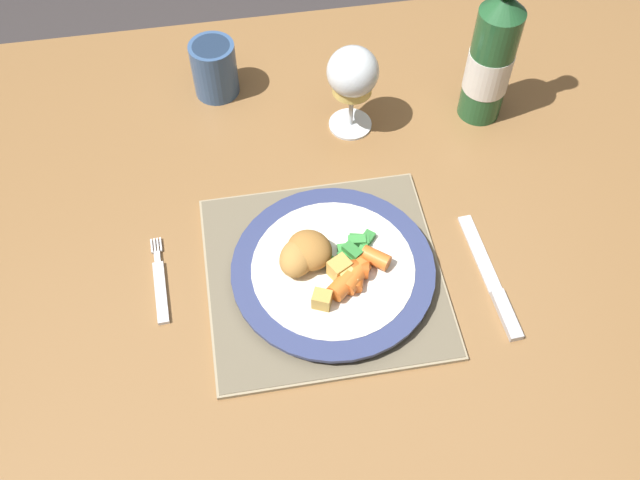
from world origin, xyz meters
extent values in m
plane|color=#383333|center=(0.00, 0.00, 0.00)|extent=(6.00, 6.00, 0.00)
cube|color=olive|center=(0.00, 0.00, 0.72)|extent=(1.56, 0.87, 0.04)
cube|color=olive|center=(0.72, 0.38, 0.35)|extent=(0.06, 0.06, 0.70)
cube|color=gray|center=(0.06, -0.11, 0.74)|extent=(0.30, 0.29, 0.01)
cube|color=#6B604A|center=(0.06, -0.11, 0.75)|extent=(0.29, 0.29, 0.00)
cylinder|color=white|center=(0.07, -0.11, 0.75)|extent=(0.21, 0.21, 0.01)
cylinder|color=navy|center=(0.07, -0.11, 0.76)|extent=(0.26, 0.26, 0.01)
cylinder|color=white|center=(0.07, -0.11, 0.77)|extent=(0.21, 0.21, 0.00)
ellipsoid|color=#A87033|center=(0.04, -0.09, 0.79)|extent=(0.08, 0.08, 0.04)
ellipsoid|color=#B77F3D|center=(0.03, -0.10, 0.78)|extent=(0.07, 0.07, 0.04)
cube|color=green|center=(0.09, -0.09, 0.77)|extent=(0.02, 0.01, 0.01)
cube|color=green|center=(0.11, -0.08, 0.77)|extent=(0.02, 0.01, 0.01)
cube|color=#338438|center=(0.11, -0.08, 0.77)|extent=(0.03, 0.02, 0.01)
cube|color=#338438|center=(0.10, -0.10, 0.78)|extent=(0.03, 0.03, 0.01)
cube|color=#338438|center=(0.12, -0.08, 0.77)|extent=(0.03, 0.03, 0.01)
cube|color=#338438|center=(0.08, -0.11, 0.77)|extent=(0.03, 0.03, 0.01)
cube|color=green|center=(0.11, -0.10, 0.77)|extent=(0.02, 0.02, 0.01)
cube|color=#338438|center=(0.09, -0.10, 0.77)|extent=(0.03, 0.03, 0.01)
cylinder|color=#CC5119|center=(0.09, -0.12, 0.78)|extent=(0.04, 0.03, 0.02)
cylinder|color=orange|center=(0.12, -0.11, 0.78)|extent=(0.04, 0.04, 0.02)
cylinder|color=orange|center=(0.07, -0.15, 0.78)|extent=(0.04, 0.04, 0.02)
cylinder|color=orange|center=(0.09, -0.13, 0.78)|extent=(0.05, 0.05, 0.02)
cylinder|color=orange|center=(0.10, -0.13, 0.77)|extent=(0.03, 0.05, 0.02)
cube|color=silver|center=(-0.15, -0.10, 0.74)|extent=(0.02, 0.09, 0.01)
cube|color=silver|center=(-0.15, -0.04, 0.74)|extent=(0.01, 0.02, 0.01)
cube|color=silver|center=(-0.15, -0.02, 0.74)|extent=(0.00, 0.02, 0.00)
cube|color=silver|center=(-0.15, -0.02, 0.74)|extent=(0.00, 0.02, 0.00)
cube|color=silver|center=(-0.15, -0.02, 0.74)|extent=(0.00, 0.02, 0.00)
cube|color=silver|center=(-0.16, -0.02, 0.74)|extent=(0.00, 0.02, 0.00)
cube|color=silver|center=(0.27, -0.10, 0.74)|extent=(0.02, 0.12, 0.00)
cube|color=#B2B2B7|center=(0.27, -0.20, 0.74)|extent=(0.02, 0.07, 0.01)
cylinder|color=silver|center=(0.14, 0.15, 0.74)|extent=(0.06, 0.06, 0.00)
cylinder|color=silver|center=(0.14, 0.15, 0.78)|extent=(0.01, 0.01, 0.07)
ellipsoid|color=silver|center=(0.14, 0.15, 0.85)|extent=(0.07, 0.07, 0.07)
cylinder|color=#EACC66|center=(0.14, 0.15, 0.82)|extent=(0.06, 0.06, 0.03)
cylinder|color=#23562D|center=(0.34, 0.15, 0.83)|extent=(0.06, 0.06, 0.18)
cone|color=#23562D|center=(0.34, 0.15, 0.94)|extent=(0.06, 0.06, 0.03)
cylinder|color=white|center=(0.34, 0.15, 0.82)|extent=(0.07, 0.07, 0.06)
cube|color=gold|center=(0.08, -0.12, 0.78)|extent=(0.03, 0.03, 0.03)
cube|color=gold|center=(0.05, -0.16, 0.78)|extent=(0.03, 0.03, 0.02)
cube|color=#E5BC66|center=(0.09, -0.13, 0.78)|extent=(0.02, 0.02, 0.02)
cube|color=#DBB256|center=(0.08, -0.13, 0.78)|extent=(0.03, 0.03, 0.02)
cylinder|color=#385684|center=(-0.05, 0.26, 0.78)|extent=(0.07, 0.07, 0.09)
cylinder|color=#1E2F48|center=(-0.05, 0.26, 0.82)|extent=(0.06, 0.06, 0.01)
camera|label=1|loc=(-0.03, -0.59, 1.52)|focal=40.00mm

